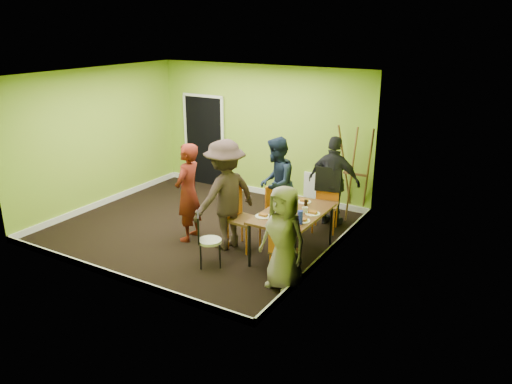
{
  "coord_description": "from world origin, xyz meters",
  "views": [
    {
      "loc": [
        5.23,
        -6.85,
        3.64
      ],
      "look_at": [
        1.19,
        0.0,
        0.91
      ],
      "focal_mm": 35.0,
      "sensor_mm": 36.0,
      "label": 1
    }
  ],
  "objects_px": {
    "person_back_end": "(334,181)",
    "person_front_end": "(284,238)",
    "chair_left_far": "(276,207)",
    "blue_bottle": "(300,217)",
    "chair_front_end": "(282,248)",
    "orange_bottle": "(295,206)",
    "dining_table": "(293,216)",
    "person_left_far": "(276,184)",
    "person_left_near": "(225,195)",
    "chair_left_near": "(240,213)",
    "easel": "(355,172)",
    "person_standing": "(188,192)",
    "chair_back_end": "(328,186)",
    "chair_bentwood": "(206,237)",
    "thermos": "(295,206)"
  },
  "relations": [
    {
      "from": "chair_back_end",
      "to": "person_front_end",
      "type": "relative_size",
      "value": 0.74
    },
    {
      "from": "chair_bentwood",
      "to": "thermos",
      "type": "xyz_separation_m",
      "value": [
        1.02,
        1.01,
        0.39
      ]
    },
    {
      "from": "person_back_end",
      "to": "person_front_end",
      "type": "xyz_separation_m",
      "value": [
        0.29,
        -2.55,
        -0.08
      ]
    },
    {
      "from": "orange_bottle",
      "to": "person_standing",
      "type": "xyz_separation_m",
      "value": [
        -1.8,
        -0.5,
        0.07
      ]
    },
    {
      "from": "person_left_far",
      "to": "orange_bottle",
      "type": "bearing_deg",
      "value": 29.41
    },
    {
      "from": "person_back_end",
      "to": "chair_front_end",
      "type": "bearing_deg",
      "value": 92.64
    },
    {
      "from": "blue_bottle",
      "to": "orange_bottle",
      "type": "height_order",
      "value": "blue_bottle"
    },
    {
      "from": "chair_back_end",
      "to": "person_left_near",
      "type": "height_order",
      "value": "person_left_near"
    },
    {
      "from": "dining_table",
      "to": "chair_left_near",
      "type": "xyz_separation_m",
      "value": [
        -0.91,
        -0.15,
        -0.08
      ]
    },
    {
      "from": "person_standing",
      "to": "chair_back_end",
      "type": "bearing_deg",
      "value": 124.62
    },
    {
      "from": "blue_bottle",
      "to": "orange_bottle",
      "type": "distance_m",
      "value": 0.65
    },
    {
      "from": "easel",
      "to": "person_standing",
      "type": "bearing_deg",
      "value": -129.51
    },
    {
      "from": "dining_table",
      "to": "blue_bottle",
      "type": "relative_size",
      "value": 7.16
    },
    {
      "from": "chair_left_far",
      "to": "chair_back_end",
      "type": "bearing_deg",
      "value": 150.03
    },
    {
      "from": "chair_bentwood",
      "to": "thermos",
      "type": "relative_size",
      "value": 4.01
    },
    {
      "from": "dining_table",
      "to": "person_left_near",
      "type": "distance_m",
      "value": 1.17
    },
    {
      "from": "person_left_far",
      "to": "person_left_near",
      "type": "distance_m",
      "value": 1.21
    },
    {
      "from": "chair_left_far",
      "to": "thermos",
      "type": "distance_m",
      "value": 1.01
    },
    {
      "from": "person_front_end",
      "to": "chair_bentwood",
      "type": "bearing_deg",
      "value": -168.73
    },
    {
      "from": "person_front_end",
      "to": "person_left_near",
      "type": "bearing_deg",
      "value": 164.83
    },
    {
      "from": "chair_left_near",
      "to": "person_left_near",
      "type": "distance_m",
      "value": 0.39
    },
    {
      "from": "person_front_end",
      "to": "chair_left_far",
      "type": "bearing_deg",
      "value": 132.14
    },
    {
      "from": "chair_bentwood",
      "to": "chair_left_far",
      "type": "bearing_deg",
      "value": 131.84
    },
    {
      "from": "chair_left_far",
      "to": "blue_bottle",
      "type": "bearing_deg",
      "value": 55.15
    },
    {
      "from": "person_standing",
      "to": "person_back_end",
      "type": "height_order",
      "value": "person_standing"
    },
    {
      "from": "chair_left_near",
      "to": "dining_table",
      "type": "bearing_deg",
      "value": 104.94
    },
    {
      "from": "chair_left_near",
      "to": "person_front_end",
      "type": "height_order",
      "value": "person_front_end"
    },
    {
      "from": "orange_bottle",
      "to": "person_left_far",
      "type": "bearing_deg",
      "value": 136.0
    },
    {
      "from": "chair_front_end",
      "to": "easel",
      "type": "height_order",
      "value": "easel"
    },
    {
      "from": "thermos",
      "to": "person_left_far",
      "type": "relative_size",
      "value": 0.12
    },
    {
      "from": "person_left_far",
      "to": "person_left_near",
      "type": "relative_size",
      "value": 0.92
    },
    {
      "from": "person_left_near",
      "to": "chair_left_far",
      "type": "bearing_deg",
      "value": 172.33
    },
    {
      "from": "blue_bottle",
      "to": "dining_table",
      "type": "bearing_deg",
      "value": 129.92
    },
    {
      "from": "chair_back_end",
      "to": "orange_bottle",
      "type": "bearing_deg",
      "value": 73.76
    },
    {
      "from": "blue_bottle",
      "to": "person_front_end",
      "type": "xyz_separation_m",
      "value": [
        0.04,
        -0.6,
        -0.09
      ]
    },
    {
      "from": "thermos",
      "to": "easel",
      "type": "bearing_deg",
      "value": 84.4
    },
    {
      "from": "dining_table",
      "to": "chair_left_far",
      "type": "height_order",
      "value": "chair_left_far"
    },
    {
      "from": "dining_table",
      "to": "chair_bentwood",
      "type": "relative_size",
      "value": 1.76
    },
    {
      "from": "person_left_near",
      "to": "person_front_end",
      "type": "height_order",
      "value": "person_left_near"
    },
    {
      "from": "chair_front_end",
      "to": "orange_bottle",
      "type": "xyz_separation_m",
      "value": [
        -0.26,
        0.95,
        0.29
      ]
    },
    {
      "from": "chair_left_far",
      "to": "blue_bottle",
      "type": "relative_size",
      "value": 4.23
    },
    {
      "from": "person_standing",
      "to": "person_front_end",
      "type": "bearing_deg",
      "value": 64.95
    },
    {
      "from": "blue_bottle",
      "to": "orange_bottle",
      "type": "relative_size",
      "value": 2.62
    },
    {
      "from": "blue_bottle",
      "to": "easel",
      "type": "bearing_deg",
      "value": 91.75
    },
    {
      "from": "chair_bentwood",
      "to": "person_front_end",
      "type": "bearing_deg",
      "value": 53.98
    },
    {
      "from": "person_back_end",
      "to": "chair_bentwood",
      "type": "bearing_deg",
      "value": 66.15
    },
    {
      "from": "chair_back_end",
      "to": "chair_left_far",
      "type": "bearing_deg",
      "value": 33.65
    },
    {
      "from": "easel",
      "to": "person_standing",
      "type": "distance_m",
      "value": 3.26
    },
    {
      "from": "chair_back_end",
      "to": "blue_bottle",
      "type": "bearing_deg",
      "value": 85.61
    },
    {
      "from": "person_front_end",
      "to": "chair_left_near",
      "type": "bearing_deg",
      "value": 157.5
    }
  ]
}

